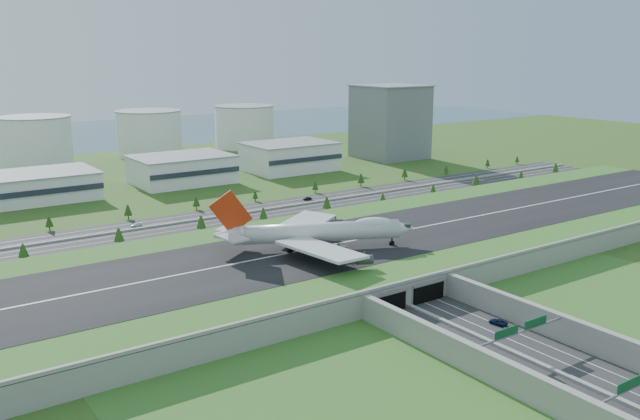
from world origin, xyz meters
TOP-DOWN VIEW (x-y plane):
  - ground at (0.00, 0.00)m, footprint 1200.00×1200.00m
  - airfield_deck at (0.00, -0.09)m, footprint 520.00×100.00m
  - underpass_road at (0.00, -99.42)m, footprint 38.80×120.40m
  - sign_gantry_near at (0.00, -95.04)m, footprint 38.70×0.70m
  - north_expressway at (0.00, 95.00)m, footprint 560.00×36.00m
  - tree_row at (10.35, 93.71)m, footprint 496.00×48.63m
  - hangar_mid_a at (-60.00, 190.00)m, footprint 58.00×42.00m
  - hangar_mid_b at (25.00, 190.00)m, footprint 58.00×42.00m
  - hangar_mid_c at (105.00, 190.00)m, footprint 58.00×42.00m
  - office_tower at (200.00, 195.00)m, footprint 46.00×46.00m
  - fuel_tank_b at (-35.00, 310.00)m, footprint 50.00×50.00m
  - fuel_tank_c at (50.00, 310.00)m, footprint 50.00×50.00m
  - fuel_tank_d at (135.00, 310.00)m, footprint 50.00×50.00m
  - bay_water at (0.00, 480.00)m, footprint 1200.00×260.00m
  - boeing_747 at (-3.06, -1.07)m, footprint 73.22×67.50m
  - car_0 at (-11.16, -88.15)m, footprint 3.21×4.54m
  - car_1 at (-10.84, -121.72)m, footprint 2.87×5.22m
  - car_2 at (12.23, -76.91)m, footprint 3.68×6.22m
  - car_5 at (61.79, 102.51)m, footprint 5.07×1.86m
  - car_6 at (183.33, 84.73)m, footprint 5.10×3.15m
  - car_7 at (-37.11, 100.89)m, footprint 5.85×3.03m

SIDE VIEW (x-z plane):
  - ground at x=0.00m, z-range 0.00..0.00m
  - bay_water at x=0.00m, z-range 0.00..0.06m
  - north_expressway at x=0.00m, z-range 0.00..0.12m
  - car_6 at x=183.33m, z-range 0.12..1.44m
  - car_0 at x=-11.16m, z-range 0.12..1.55m
  - car_7 at x=-37.11m, z-range 0.12..1.74m
  - car_2 at x=12.23m, z-range 0.12..1.74m
  - car_1 at x=-10.84m, z-range 0.12..1.75m
  - car_5 at x=61.79m, z-range 0.12..1.78m
  - underpass_road at x=0.00m, z-range -0.57..7.43m
  - airfield_deck at x=0.00m, z-range -0.48..8.72m
  - tree_row at x=10.35m, z-range 0.46..8.76m
  - sign_gantry_near at x=0.00m, z-range 2.05..11.85m
  - hangar_mid_a at x=-60.00m, z-range 0.00..15.00m
  - hangar_mid_b at x=25.00m, z-range 0.00..17.00m
  - hangar_mid_c at x=105.00m, z-range 0.00..19.00m
  - boeing_747 at x=-3.06m, z-range 2.69..27.03m
  - fuel_tank_b at x=-35.00m, z-range 0.00..35.00m
  - fuel_tank_c at x=50.00m, z-range 0.00..35.00m
  - fuel_tank_d at x=135.00m, z-range 0.00..35.00m
  - office_tower at x=200.00m, z-range 0.00..55.00m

